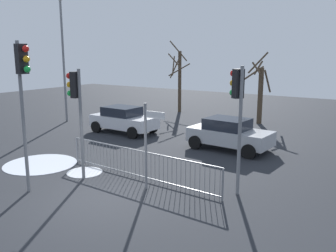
% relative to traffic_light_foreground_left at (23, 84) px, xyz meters
% --- Properties ---
extents(ground_plane, '(60.00, 60.00, 0.00)m').
position_rel_traffic_light_foreground_left_xyz_m(ground_plane, '(2.18, 0.78, -3.53)').
color(ground_plane, '#26282D').
extents(traffic_light_foreground_left, '(0.57, 0.33, 4.82)m').
position_rel_traffic_light_foreground_left_xyz_m(traffic_light_foreground_left, '(0.00, 0.00, 0.00)').
color(traffic_light_foreground_left, slate).
rests_on(traffic_light_foreground_left, ground).
extents(traffic_light_rear_left, '(0.52, 0.41, 4.08)m').
position_rel_traffic_light_foreground_left_xyz_m(traffic_light_rear_left, '(5.53, 3.61, -0.54)').
color(traffic_light_rear_left, slate).
rests_on(traffic_light_rear_left, ground).
extents(traffic_light_mid_right, '(0.56, 0.35, 3.92)m').
position_rel_traffic_light_foreground_left_xyz_m(traffic_light_mid_right, '(0.32, 1.82, -0.65)').
color(traffic_light_mid_right, slate).
rests_on(traffic_light_mid_right, ground).
extents(direction_sign_post, '(0.79, 0.09, 2.89)m').
position_rel_traffic_light_foreground_left_xyz_m(direction_sign_post, '(3.02, 2.28, -1.90)').
color(direction_sign_post, slate).
rests_on(direction_sign_post, ground).
extents(pedestrian_guard_railing, '(6.72, 0.40, 1.07)m').
position_rel_traffic_light_foreground_left_xyz_m(pedestrian_guard_railing, '(2.17, 2.92, -2.98)').
color(pedestrian_guard_railing, slate).
rests_on(pedestrian_guard_railing, ground).
extents(car_white_trailing, '(3.84, 2.01, 1.47)m').
position_rel_traffic_light_foreground_left_xyz_m(car_white_trailing, '(-3.27, 8.52, -2.76)').
color(car_white_trailing, silver).
rests_on(car_white_trailing, ground).
extents(car_silver_near, '(3.90, 2.13, 1.47)m').
position_rel_traffic_light_foreground_left_xyz_m(car_silver_near, '(3.20, 8.41, -2.76)').
color(car_silver_near, '#B2B5BA').
rests_on(car_silver_near, ground).
extents(street_lamp, '(0.36, 0.36, 7.92)m').
position_rel_traffic_light_foreground_left_xyz_m(street_lamp, '(-8.59, 9.07, 1.22)').
color(street_lamp, slate).
rests_on(street_lamp, ground).
extents(bare_tree_left, '(2.03, 2.04, 5.28)m').
position_rel_traffic_light_foreground_left_xyz_m(bare_tree_left, '(-4.49, 16.46, -0.98)').
color(bare_tree_left, '#473828').
rests_on(bare_tree_left, ground).
extents(bare_tree_centre, '(1.68, 1.74, 4.48)m').
position_rel_traffic_light_foreground_left_xyz_m(bare_tree_centre, '(2.17, 15.33, -1.46)').
color(bare_tree_centre, '#473828').
rests_on(bare_tree_centre, ground).
extents(snow_patch_kerb, '(1.34, 1.34, 0.01)m').
position_rel_traffic_light_foreground_left_xyz_m(snow_patch_kerb, '(-0.01, 2.35, -3.52)').
color(snow_patch_kerb, white).
rests_on(snow_patch_kerb, ground).
extents(snow_patch_island, '(2.89, 2.89, 0.01)m').
position_rel_traffic_light_foreground_left_xyz_m(snow_patch_island, '(-2.27, 2.10, -3.52)').
color(snow_patch_island, silver).
rests_on(snow_patch_island, ground).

